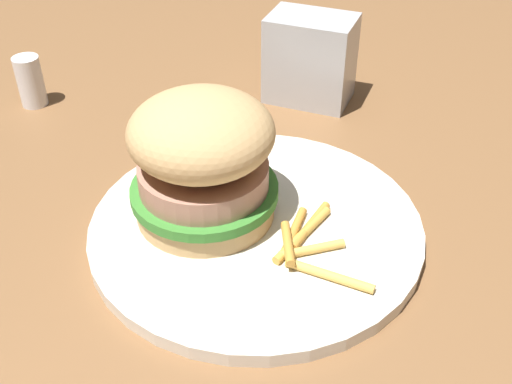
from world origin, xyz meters
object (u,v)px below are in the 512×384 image
(fries_pile, at_px, (307,243))
(napkin_dispenser, at_px, (310,59))
(plate, at_px, (256,227))
(sandwich, at_px, (203,159))
(salt_shaker, at_px, (30,81))

(fries_pile, xyz_separation_m, napkin_dispenser, (0.11, -0.24, 0.03))
(fries_pile, distance_m, napkin_dispenser, 0.26)
(fries_pile, bearing_deg, napkin_dispenser, -64.18)
(plate, bearing_deg, sandwich, 13.71)
(plate, height_order, fries_pile, fries_pile)
(plate, height_order, salt_shaker, salt_shaker)
(plate, xyz_separation_m, fries_pile, (-0.05, 0.01, 0.01))
(sandwich, bearing_deg, plate, -166.29)
(sandwich, height_order, fries_pile, sandwich)
(fries_pile, relative_size, napkin_dispenser, 0.94)
(salt_shaker, bearing_deg, napkin_dispenser, -147.43)
(napkin_dispenser, height_order, salt_shaker, napkin_dispenser)
(sandwich, height_order, napkin_dispenser, sandwich)
(fries_pile, bearing_deg, sandwich, 1.62)
(sandwich, distance_m, fries_pile, 0.10)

